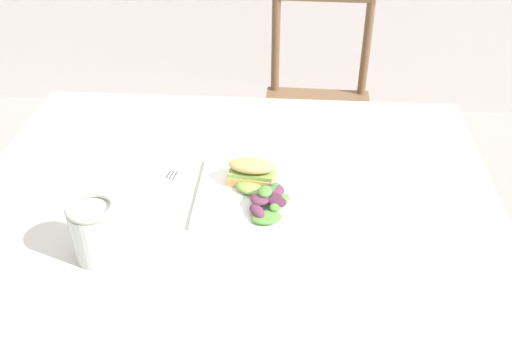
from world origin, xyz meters
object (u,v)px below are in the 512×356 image
plate_lunch (255,195)px  chair_wooden_far (317,108)px  fork_on_napkin (162,191)px  mason_jar_iced_tea (96,233)px  sandwich_half_front (252,171)px  dining_table (234,246)px

plate_lunch → chair_wooden_far: bearing=80.0°
fork_on_napkin → mason_jar_iced_tea: (-0.08, -0.20, 0.05)m
mason_jar_iced_tea → fork_on_napkin: bearing=68.8°
sandwich_half_front → mason_jar_iced_tea: (-0.27, -0.24, 0.01)m
dining_table → mason_jar_iced_tea: mason_jar_iced_tea is taller
sandwich_half_front → fork_on_napkin: bearing=-168.2°
sandwich_half_front → mason_jar_iced_tea: size_ratio=0.92×
plate_lunch → mason_jar_iced_tea: mason_jar_iced_tea is taller
fork_on_napkin → chair_wooden_far: bearing=68.9°
dining_table → mason_jar_iced_tea: bearing=-141.9°
chair_wooden_far → sandwich_half_front: bearing=-101.0°
chair_wooden_far → plate_lunch: chair_wooden_far is taller
sandwich_half_front → fork_on_napkin: size_ratio=0.58×
dining_table → chair_wooden_far: size_ratio=1.30×
chair_wooden_far → plate_lunch: bearing=-100.0°
fork_on_napkin → sandwich_half_front: bearing=11.8°
mason_jar_iced_tea → dining_table: bearing=38.1°
chair_wooden_far → mason_jar_iced_tea: 1.28m
chair_wooden_far → mason_jar_iced_tea: size_ratio=7.35×
sandwich_half_front → mason_jar_iced_tea: bearing=-138.4°
dining_table → plate_lunch: (0.05, 0.02, 0.13)m
sandwich_half_front → dining_table: bearing=-123.0°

